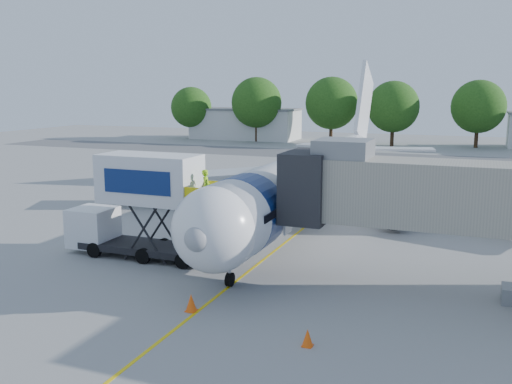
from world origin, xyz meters
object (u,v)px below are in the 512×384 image
(jet_bridge, at_px, (423,195))
(ground_tug, at_px, (116,342))
(catering_hiloader, at_px, (140,206))
(aircraft, at_px, (313,178))

(jet_bridge, height_order, ground_tug, jet_bridge)
(catering_hiloader, bearing_deg, jet_bridge, 0.01)
(catering_hiloader, xyz_separation_m, ground_tug, (5.82, -10.56, -2.01))
(catering_hiloader, bearing_deg, ground_tug, -61.12)
(jet_bridge, xyz_separation_m, ground_tug, (-8.44, -10.56, -3.60))
(jet_bridge, distance_m, ground_tug, 13.99)
(aircraft, relative_size, catering_hiloader, 4.44)
(jet_bridge, xyz_separation_m, catering_hiloader, (-14.26, -0.00, -1.58))
(ground_tug, bearing_deg, catering_hiloader, 103.90)
(aircraft, xyz_separation_m, ground_tug, (-0.45, -21.68, -2.20))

